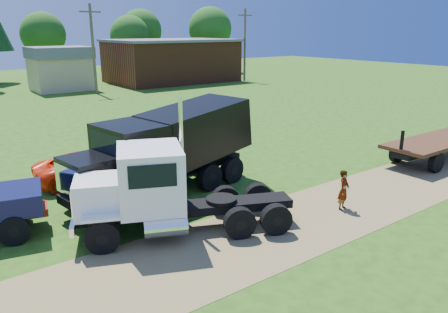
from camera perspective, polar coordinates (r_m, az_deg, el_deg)
ground at (r=15.89m, az=9.60°, el=-8.40°), size 140.00×140.00×0.00m
dirt_track at (r=15.88m, az=9.60°, el=-8.38°), size 120.00×4.20×0.01m
white_semi_tractor at (r=14.46m, az=-9.17°, el=-4.45°), size 7.35×4.89×4.41m
black_dump_truck at (r=17.96m, az=-7.41°, el=1.44°), size 8.60×3.80×3.65m
orange_pickup at (r=20.44m, az=-17.06°, el=-1.24°), size 4.86×2.42×1.32m
flatbed_trailer at (r=25.51m, az=26.71°, el=1.64°), size 7.95×2.45×2.03m
spectator_a at (r=17.02m, az=15.37°, el=-4.25°), size 0.65×0.52×1.54m
spectator_b at (r=20.90m, az=-5.98°, el=0.53°), size 1.13×1.06×1.84m
brick_building at (r=57.60m, az=-6.87°, el=12.35°), size 15.40×10.40×5.30m
tan_shed at (r=52.11m, az=-20.56°, el=10.77°), size 6.20×5.40×4.70m
utility_poles at (r=47.86m, az=-16.73°, el=13.46°), size 42.20×0.28×9.00m
tree_row at (r=61.40m, az=-26.39°, el=15.04°), size 59.46×16.01×11.79m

